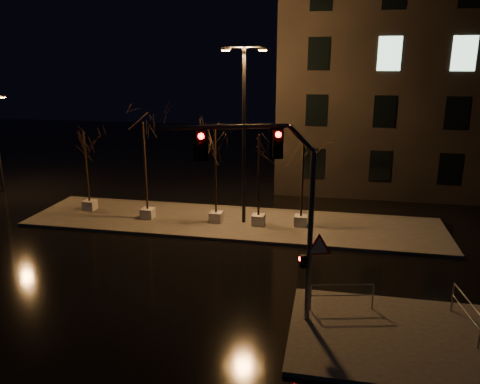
# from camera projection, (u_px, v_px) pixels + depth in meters

# --- Properties ---
(ground) EXTENTS (90.00, 90.00, 0.00)m
(ground) POSITION_uv_depth(u_px,v_px,m) (202.00, 272.00, 19.35)
(ground) COLOR black
(ground) RESTS_ON ground
(median) EXTENTS (22.00, 5.00, 0.15)m
(median) POSITION_uv_depth(u_px,v_px,m) (232.00, 222.00, 25.00)
(median) COLOR #403D39
(median) RESTS_ON ground
(sidewalk_corner) EXTENTS (7.00, 5.00, 0.15)m
(sidewalk_corner) POSITION_uv_depth(u_px,v_px,m) (402.00, 337.00, 14.62)
(sidewalk_corner) COLOR #403D39
(sidewalk_corner) RESTS_ON ground
(building) EXTENTS (25.00, 12.00, 15.00)m
(building) POSITION_uv_depth(u_px,v_px,m) (470.00, 74.00, 31.68)
(building) COLOR black
(building) RESTS_ON ground
(tree_0) EXTENTS (1.80, 1.80, 4.63)m
(tree_0) POSITION_uv_depth(u_px,v_px,m) (85.00, 149.00, 25.93)
(tree_0) COLOR beige
(tree_0) RESTS_ON median
(tree_1) EXTENTS (1.80, 1.80, 5.37)m
(tree_1) POSITION_uv_depth(u_px,v_px,m) (144.00, 144.00, 24.33)
(tree_1) COLOR beige
(tree_1) RESTS_ON median
(tree_2) EXTENTS (1.80, 1.80, 5.20)m
(tree_2) POSITION_uv_depth(u_px,v_px,m) (215.00, 149.00, 23.79)
(tree_2) COLOR beige
(tree_2) RESTS_ON median
(tree_3) EXTENTS (1.80, 1.80, 4.86)m
(tree_3) POSITION_uv_depth(u_px,v_px,m) (259.00, 155.00, 23.41)
(tree_3) COLOR beige
(tree_3) RESTS_ON median
(tree_4) EXTENTS (1.80, 1.80, 4.64)m
(tree_4) POSITION_uv_depth(u_px,v_px,m) (303.00, 159.00, 23.32)
(tree_4) COLOR beige
(tree_4) RESTS_ON median
(traffic_signal_mast) EXTENTS (5.08, 1.74, 6.49)m
(traffic_signal_mast) POSITION_uv_depth(u_px,v_px,m) (279.00, 197.00, 14.28)
(traffic_signal_mast) COLOR slate
(traffic_signal_mast) RESTS_ON sidewalk_corner
(streetlight_main) EXTENTS (2.24, 0.51, 8.95)m
(streetlight_main) POSITION_uv_depth(u_px,v_px,m) (244.00, 125.00, 23.45)
(streetlight_main) COLOR black
(streetlight_main) RESTS_ON median
(guard_rail_a) EXTENTS (2.14, 0.53, 0.95)m
(guard_rail_a) POSITION_uv_depth(u_px,v_px,m) (342.00, 293.00, 15.96)
(guard_rail_a) COLOR slate
(guard_rail_a) RESTS_ON sidewalk_corner
(guard_rail_b) EXTENTS (0.34, 2.20, 1.05)m
(guard_rail_b) POSITION_uv_depth(u_px,v_px,m) (466.00, 309.00, 14.81)
(guard_rail_b) COLOR slate
(guard_rail_b) RESTS_ON sidewalk_corner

